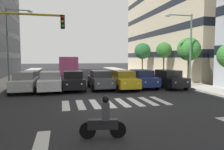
# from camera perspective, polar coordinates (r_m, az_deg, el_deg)

# --- Properties ---
(ground_plane) EXTENTS (180.00, 180.00, 0.00)m
(ground_plane) POSITION_cam_1_polar(r_m,az_deg,el_deg) (13.68, 0.95, -7.55)
(ground_plane) COLOR #262628
(crosswalk_markings) EXTENTS (6.75, 2.80, 0.01)m
(crosswalk_markings) POSITION_cam_1_polar(r_m,az_deg,el_deg) (13.68, 0.95, -7.53)
(crosswalk_markings) COLOR silver
(crosswalk_markings) RESTS_ON ground_plane
(lane_arrow_1) EXTENTS (0.50, 2.20, 0.01)m
(lane_arrow_1) POSITION_cam_1_polar(r_m,az_deg,el_deg) (8.02, -18.58, -16.85)
(lane_arrow_1) COLOR silver
(lane_arrow_1) RESTS_ON ground_plane
(car_0) EXTENTS (2.02, 4.44, 1.72)m
(car_0) POSITION_cam_1_polar(r_m,az_deg,el_deg) (20.72, 15.15, -1.01)
(car_0) COLOR black
(car_0) RESTS_ON ground_plane
(car_1) EXTENTS (2.02, 4.44, 1.72)m
(car_1) POSITION_cam_1_polar(r_m,az_deg,el_deg) (20.43, 8.16, -0.97)
(car_1) COLOR navy
(car_1) RESTS_ON ground_plane
(car_2) EXTENTS (2.02, 4.44, 1.72)m
(car_2) POSITION_cam_1_polar(r_m,az_deg,el_deg) (19.19, 3.14, -1.30)
(car_2) COLOR gold
(car_2) RESTS_ON ground_plane
(car_3) EXTENTS (2.02, 4.44, 1.72)m
(car_3) POSITION_cam_1_polar(r_m,az_deg,el_deg) (19.36, -3.15, -1.25)
(car_3) COLOR #474C51
(car_3) RESTS_ON ground_plane
(car_4) EXTENTS (2.02, 4.44, 1.72)m
(car_4) POSITION_cam_1_polar(r_m,az_deg,el_deg) (19.09, -10.60, -1.41)
(car_4) COLOR black
(car_4) RESTS_ON ground_plane
(car_5) EXTENTS (2.02, 4.44, 1.72)m
(car_5) POSITION_cam_1_polar(r_m,az_deg,el_deg) (18.75, -16.35, -1.64)
(car_5) COLOR silver
(car_5) RESTS_ON ground_plane
(car_6) EXTENTS (2.02, 4.44, 1.72)m
(car_6) POSITION_cam_1_polar(r_m,az_deg,el_deg) (19.23, -22.61, -1.65)
(car_6) COLOR #B2B7BC
(car_6) RESTS_ON ground_plane
(bus_behind_traffic) EXTENTS (2.78, 10.50, 3.00)m
(bus_behind_traffic) POSITION_cam_1_polar(r_m,az_deg,el_deg) (33.74, -11.96, 2.90)
(bus_behind_traffic) COLOR #DB5193
(bus_behind_traffic) RESTS_ON ground_plane
(motorcycle_with_rider) EXTENTS (1.69, 0.43, 1.57)m
(motorcycle_with_rider) POSITION_cam_1_polar(r_m,az_deg,el_deg) (7.76, -2.27, -12.32)
(motorcycle_with_rider) COLOR black
(motorcycle_with_rider) RESTS_ON ground_plane
(traffic_light_gantry) EXTENTS (4.73, 0.36, 5.50)m
(traffic_light_gantry) POSITION_cam_1_polar(r_m,az_deg,el_deg) (12.91, -27.41, 7.83)
(traffic_light_gantry) COLOR #AD991E
(traffic_light_gantry) RESTS_ON ground_plane
(street_lamp_left) EXTENTS (2.87, 0.28, 6.86)m
(street_lamp_left) POSITION_cam_1_polar(r_m,az_deg,el_deg) (21.42, 19.58, 8.39)
(street_lamp_left) COLOR #4C6B56
(street_lamp_left) RESTS_ON sidewalk_left
(street_lamp_right) EXTENTS (2.68, 0.28, 7.83)m
(street_lamp_right) POSITION_cam_1_polar(r_m,az_deg,el_deg) (24.52, -25.67, 8.86)
(street_lamp_right) COLOR #4C6B56
(street_lamp_right) RESTS_ON sidewalk_right
(street_tree_1) EXTENTS (2.37, 2.37, 4.79)m
(street_tree_1) POSITION_cam_1_polar(r_m,az_deg,el_deg) (22.94, 20.18, 6.54)
(street_tree_1) COLOR #513823
(street_tree_1) RESTS_ON sidewalk_left
(street_tree_2) EXTENTS (2.03, 2.03, 4.75)m
(street_tree_2) POSITION_cam_1_polar(r_m,az_deg,el_deg) (28.50, 13.92, 6.53)
(street_tree_2) COLOR #513823
(street_tree_2) RESTS_ON sidewalk_left
(street_tree_3) EXTENTS (2.59, 2.59, 5.09)m
(street_tree_3) POSITION_cam_1_polar(r_m,az_deg,el_deg) (34.23, 8.30, 6.44)
(street_tree_3) COLOR #513823
(street_tree_3) RESTS_ON sidewalk_left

